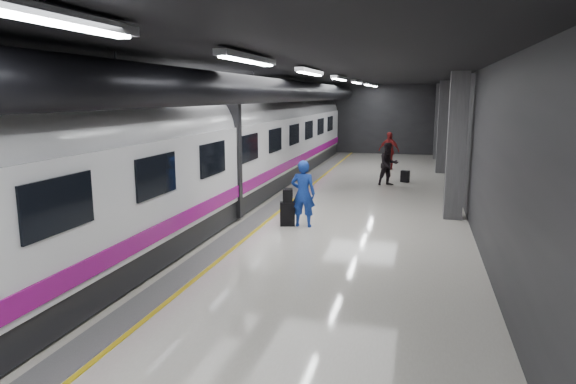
% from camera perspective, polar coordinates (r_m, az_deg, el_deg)
% --- Properties ---
extents(ground, '(40.00, 40.00, 0.00)m').
position_cam_1_polar(ground, '(15.35, 0.94, -3.60)').
color(ground, silver).
rests_on(ground, ground).
extents(platform_hall, '(10.02, 40.02, 4.51)m').
position_cam_1_polar(platform_hall, '(15.87, 0.78, 9.79)').
color(platform_hall, black).
rests_on(platform_hall, ground).
extents(train, '(3.05, 38.00, 4.05)m').
position_cam_1_polar(train, '(16.04, -10.42, 4.36)').
color(train, black).
rests_on(train, ground).
extents(traveler_main, '(0.73, 0.50, 1.96)m').
position_cam_1_polar(traveler_main, '(14.89, 1.69, -0.18)').
color(traveler_main, '#1741AE').
rests_on(traveler_main, ground).
extents(suitcase_main, '(0.49, 0.38, 0.70)m').
position_cam_1_polar(suitcase_main, '(15.11, -0.07, -2.45)').
color(suitcase_main, black).
rests_on(suitcase_main, ground).
extents(shoulder_bag, '(0.32, 0.23, 0.38)m').
position_cam_1_polar(shoulder_bag, '(14.96, -0.03, -0.45)').
color(shoulder_bag, black).
rests_on(shoulder_bag, suitcase_main).
extents(traveler_far_a, '(1.12, 1.05, 1.82)m').
position_cam_1_polar(traveler_far_a, '(22.24, 11.09, 3.05)').
color(traveler_far_a, black).
rests_on(traveler_far_a, ground).
extents(traveler_far_b, '(1.23, 0.85, 1.94)m').
position_cam_1_polar(traveler_far_b, '(27.23, 11.14, 4.53)').
color(traveler_far_b, maroon).
rests_on(traveler_far_b, ground).
extents(suitcase_far, '(0.41, 0.34, 0.52)m').
position_cam_1_polar(suitcase_far, '(23.34, 12.88, 1.71)').
color(suitcase_far, black).
rests_on(suitcase_far, ground).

